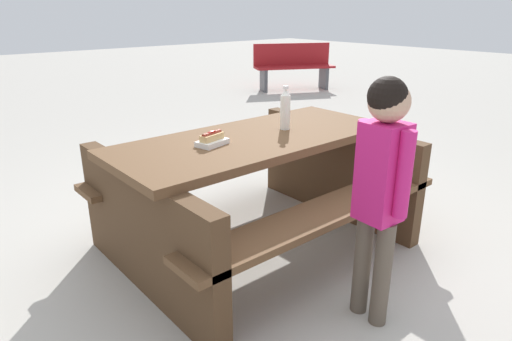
% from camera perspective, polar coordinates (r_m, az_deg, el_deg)
% --- Properties ---
extents(ground_plane, '(30.00, 30.00, 0.00)m').
position_cam_1_polar(ground_plane, '(3.03, 0.00, -9.36)').
color(ground_plane, '#B7B2A8').
rests_on(ground_plane, ground).
extents(picnic_table, '(1.80, 1.40, 0.75)m').
position_cam_1_polar(picnic_table, '(2.84, 0.00, -1.52)').
color(picnic_table, brown).
rests_on(picnic_table, ground).
extents(soda_bottle, '(0.06, 0.06, 0.28)m').
position_cam_1_polar(soda_bottle, '(2.88, 3.75, 7.78)').
color(soda_bottle, silver).
rests_on(soda_bottle, picnic_table).
extents(hotdog_tray, '(0.20, 0.15, 0.08)m').
position_cam_1_polar(hotdog_tray, '(2.56, -5.61, 3.91)').
color(hotdog_tray, white).
rests_on(hotdog_tray, picnic_table).
extents(child_in_coat, '(0.19, 0.30, 1.22)m').
position_cam_1_polar(child_in_coat, '(2.11, 15.67, -0.36)').
color(child_in_coat, brown).
rests_on(child_in_coat, ground).
extents(park_bench_near, '(1.52, 1.03, 0.85)m').
position_cam_1_polar(park_bench_near, '(8.75, 4.78, 13.16)').
color(park_bench_near, maroon).
rests_on(park_bench_near, ground).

